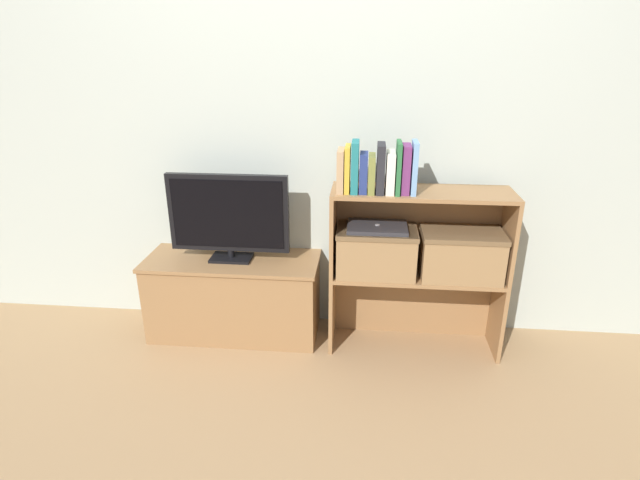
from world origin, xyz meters
TOP-DOWN VIEW (x-y plane):
  - ground_plane at (0.00, 0.00)m, footprint 16.00×16.00m
  - wall_back at (0.00, 0.40)m, footprint 10.00×0.05m
  - tv_stand at (-0.49, 0.18)m, footprint 0.95×0.38m
  - tv at (-0.49, 0.18)m, footprint 0.64×0.14m
  - bookshelf_lower_tier at (0.50, 0.20)m, footprint 0.89×0.29m
  - bookshelf_upper_tier at (0.50, 0.20)m, footprint 0.89×0.29m
  - book_tan at (0.10, 0.10)m, footprint 0.03×0.14m
  - book_mustard at (0.14, 0.10)m, footprint 0.02×0.13m
  - book_teal at (0.17, 0.10)m, footprint 0.03×0.14m
  - book_navy at (0.21, 0.10)m, footprint 0.04×0.13m
  - book_olive at (0.25, 0.10)m, footprint 0.03×0.14m
  - book_charcoal at (0.29, 0.10)m, footprint 0.04×0.15m
  - book_ivory at (0.34, 0.10)m, footprint 0.04×0.14m
  - book_forest at (0.38, 0.10)m, footprint 0.02×0.16m
  - book_plum at (0.41, 0.10)m, footprint 0.04×0.12m
  - book_skyblue at (0.45, 0.10)m, footprint 0.02×0.14m
  - storage_basket_left at (0.29, 0.13)m, footprint 0.40×0.25m
  - storage_basket_right at (0.72, 0.13)m, footprint 0.40×0.25m
  - laptop at (0.29, 0.13)m, footprint 0.30×0.21m

SIDE VIEW (x-z plane):
  - ground_plane at x=0.00m, z-range 0.00..0.00m
  - tv_stand at x=-0.49m, z-range 0.00..0.46m
  - bookshelf_lower_tier at x=0.50m, z-range 0.06..0.49m
  - storage_basket_left at x=0.29m, z-range 0.45..0.69m
  - storage_basket_right at x=0.72m, z-range 0.45..0.69m
  - laptop at x=0.29m, z-range 0.68..0.70m
  - tv at x=-0.49m, z-range 0.47..0.94m
  - bookshelf_upper_tier at x=0.50m, z-range 0.49..0.94m
  - book_olive at x=0.25m, z-range 0.88..1.06m
  - book_navy at x=0.21m, z-range 0.88..1.07m
  - book_ivory at x=0.34m, z-range 0.88..1.07m
  - book_tan at x=0.10m, z-range 0.88..1.08m
  - book_mustard at x=0.14m, z-range 0.88..1.10m
  - book_plum at x=0.41m, z-range 0.88..1.11m
  - book_charcoal at x=0.29m, z-range 0.88..1.11m
  - book_teal at x=0.17m, z-range 0.88..1.12m
  - book_forest at x=0.38m, z-range 0.88..1.12m
  - book_skyblue at x=0.45m, z-range 0.88..1.13m
  - wall_back at x=0.00m, z-range 0.00..2.40m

